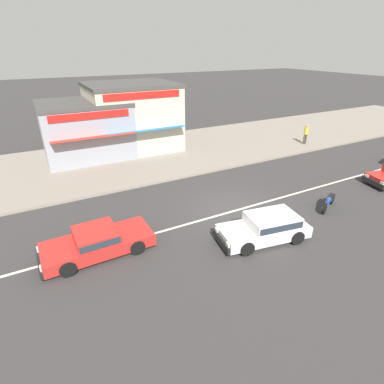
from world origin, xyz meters
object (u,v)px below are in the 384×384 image
(shopfront_mid_block, at_px, (86,129))
(shopfront_corner_warung, at_px, (133,116))
(sedan_red_3, at_px, (97,241))
(hatchback_white_0, at_px, (266,227))
(pedestrian_near_clock, at_px, (306,133))
(motorcycle_1, at_px, (329,201))

(shopfront_mid_block, bearing_deg, shopfront_corner_warung, 5.46)
(sedan_red_3, relative_size, shopfront_corner_warung, 0.68)
(hatchback_white_0, height_order, shopfront_corner_warung, shopfront_corner_warung)
(pedestrian_near_clock, bearing_deg, shopfront_corner_warung, 155.63)
(hatchback_white_0, xyz_separation_m, shopfront_corner_warung, (-0.94, 14.65, 2.00))
(hatchback_white_0, distance_m, pedestrian_near_clock, 14.75)
(hatchback_white_0, relative_size, motorcycle_1, 2.29)
(pedestrian_near_clock, xyz_separation_m, shopfront_mid_block, (-16.29, 5.40, 1.02))
(motorcycle_1, xyz_separation_m, pedestrian_near_clock, (7.20, 8.37, 0.66))
(motorcycle_1, height_order, pedestrian_near_clock, pedestrian_near_clock)
(sedan_red_3, height_order, shopfront_mid_block, shopfront_mid_block)
(hatchback_white_0, xyz_separation_m, motorcycle_1, (4.55, 0.54, -0.17))
(sedan_red_3, bearing_deg, hatchback_white_0, -19.82)
(hatchback_white_0, distance_m, motorcycle_1, 4.58)
(pedestrian_near_clock, bearing_deg, hatchback_white_0, -142.86)
(hatchback_white_0, xyz_separation_m, shopfront_mid_block, (-4.54, 14.31, 1.51))
(shopfront_corner_warung, bearing_deg, shopfront_mid_block, -174.54)
(hatchback_white_0, xyz_separation_m, sedan_red_3, (-6.53, 2.35, -0.05))
(hatchback_white_0, bearing_deg, sedan_red_3, 160.18)
(hatchback_white_0, bearing_deg, pedestrian_near_clock, 37.14)
(hatchback_white_0, height_order, sedan_red_3, hatchback_white_0)
(motorcycle_1, bearing_deg, pedestrian_near_clock, 49.27)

